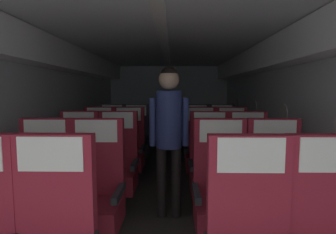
{
  "coord_description": "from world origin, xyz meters",
  "views": [
    {
      "loc": [
        0.13,
        0.23,
        1.4
      ],
      "look_at": [
        0.05,
        4.27,
        1.01
      ],
      "focal_mm": 28.49,
      "sensor_mm": 36.0,
      "label": 1
    }
  ],
  "objects_px": {
    "seat_c_right_aisle": "(248,168)",
    "seat_d_left_aisle": "(128,151)",
    "seat_d_left_window": "(98,151)",
    "seat_e_left_window": "(112,141)",
    "seat_b_right_aisle": "(276,196)",
    "seat_d_right_aisle": "(232,152)",
    "seat_e_right_aisle": "(222,141)",
    "seat_c_right_window": "(210,168)",
    "seat_b_left_window": "(43,195)",
    "seat_c_left_window": "(78,167)",
    "flight_attendant": "(169,125)",
    "seat_b_left_aisle": "(95,196)",
    "seat_e_left_aisle": "(136,141)",
    "seat_b_right_window": "(221,196)",
    "seat_d_right_window": "(201,151)",
    "seat_c_left_aisle": "(117,167)",
    "seat_e_right_window": "(196,141)"
  },
  "relations": [
    {
      "from": "seat_b_left_window",
      "to": "seat_e_right_window",
      "type": "distance_m",
      "value": 3.05
    },
    {
      "from": "seat_c_right_aisle",
      "to": "seat_d_left_aisle",
      "type": "height_order",
      "value": "same"
    },
    {
      "from": "seat_c_right_aisle",
      "to": "seat_e_left_aisle",
      "type": "xyz_separation_m",
      "value": [
        -1.6,
        1.74,
        0.0
      ]
    },
    {
      "from": "seat_c_left_aisle",
      "to": "seat_c_right_aisle",
      "type": "relative_size",
      "value": 1.0
    },
    {
      "from": "seat_b_left_window",
      "to": "seat_b_right_window",
      "type": "relative_size",
      "value": 1.0
    },
    {
      "from": "seat_b_right_aisle",
      "to": "seat_b_right_window",
      "type": "distance_m",
      "value": 0.48
    },
    {
      "from": "seat_d_left_window",
      "to": "seat_b_left_aisle",
      "type": "bearing_deg",
      "value": -75.16
    },
    {
      "from": "seat_e_left_aisle",
      "to": "seat_d_left_aisle",
      "type": "bearing_deg",
      "value": -89.95
    },
    {
      "from": "seat_b_left_aisle",
      "to": "seat_c_left_window",
      "type": "bearing_deg",
      "value": 118.27
    },
    {
      "from": "seat_c_right_aisle",
      "to": "seat_c_left_window",
      "type": "bearing_deg",
      "value": -179.75
    },
    {
      "from": "seat_c_left_window",
      "to": "seat_d_left_window",
      "type": "distance_m",
      "value": 0.88
    },
    {
      "from": "seat_b_right_aisle",
      "to": "seat_e_left_window",
      "type": "height_order",
      "value": "same"
    },
    {
      "from": "seat_c_right_window",
      "to": "seat_e_left_window",
      "type": "bearing_deg",
      "value": 132.1
    },
    {
      "from": "seat_d_left_window",
      "to": "flight_attendant",
      "type": "relative_size",
      "value": 0.69
    },
    {
      "from": "seat_b_right_window",
      "to": "seat_c_left_aisle",
      "type": "height_order",
      "value": "same"
    },
    {
      "from": "seat_b_right_aisle",
      "to": "seat_e_right_window",
      "type": "xyz_separation_m",
      "value": [
        -0.47,
        2.6,
        0.0
      ]
    },
    {
      "from": "seat_c_right_aisle",
      "to": "seat_e_right_window",
      "type": "distance_m",
      "value": 1.8
    },
    {
      "from": "seat_d_left_window",
      "to": "seat_d_left_aisle",
      "type": "bearing_deg",
      "value": 0.92
    },
    {
      "from": "seat_b_right_window",
      "to": "seat_e_right_aisle",
      "type": "bearing_deg",
      "value": 79.47
    },
    {
      "from": "seat_b_left_aisle",
      "to": "seat_c_left_aisle",
      "type": "xyz_separation_m",
      "value": [
        0.01,
        0.89,
        0.0
      ]
    },
    {
      "from": "seat_b_left_window",
      "to": "seat_e_right_aisle",
      "type": "height_order",
      "value": "same"
    },
    {
      "from": "seat_e_right_aisle",
      "to": "seat_c_right_window",
      "type": "bearing_deg",
      "value": -104.94
    },
    {
      "from": "seat_b_right_window",
      "to": "seat_d_left_aisle",
      "type": "distance_m",
      "value": 2.07
    },
    {
      "from": "seat_e_left_aisle",
      "to": "seat_e_right_aisle",
      "type": "height_order",
      "value": "same"
    },
    {
      "from": "seat_d_right_aisle",
      "to": "seat_c_right_aisle",
      "type": "bearing_deg",
      "value": -89.52
    },
    {
      "from": "seat_b_left_window",
      "to": "seat_d_left_window",
      "type": "xyz_separation_m",
      "value": [
        0.01,
        1.74,
        0.0
      ]
    },
    {
      "from": "seat_c_right_aisle",
      "to": "seat_b_right_window",
      "type": "bearing_deg",
      "value": -119.13
    },
    {
      "from": "seat_d_left_window",
      "to": "seat_e_left_window",
      "type": "bearing_deg",
      "value": 90.03
    },
    {
      "from": "seat_b_left_window",
      "to": "seat_d_left_aisle",
      "type": "distance_m",
      "value": 1.81
    },
    {
      "from": "seat_d_right_aisle",
      "to": "seat_b_right_aisle",
      "type": "bearing_deg",
      "value": -89.72
    },
    {
      "from": "seat_e_left_aisle",
      "to": "seat_e_right_window",
      "type": "distance_m",
      "value": 1.12
    },
    {
      "from": "seat_b_right_window",
      "to": "seat_d_left_aisle",
      "type": "bearing_deg",
      "value": 122.67
    },
    {
      "from": "seat_c_left_window",
      "to": "seat_c_right_aisle",
      "type": "distance_m",
      "value": 2.06
    },
    {
      "from": "seat_c_left_window",
      "to": "seat_e_right_aisle",
      "type": "distance_m",
      "value": 2.72
    },
    {
      "from": "seat_b_right_aisle",
      "to": "seat_d_right_aisle",
      "type": "xyz_separation_m",
      "value": [
        -0.01,
        1.72,
        0.0
      ]
    },
    {
      "from": "seat_c_left_window",
      "to": "flight_attendant",
      "type": "relative_size",
      "value": 0.69
    },
    {
      "from": "seat_e_left_window",
      "to": "seat_e_left_aisle",
      "type": "distance_m",
      "value": 0.46
    },
    {
      "from": "seat_e_right_window",
      "to": "seat_e_right_aisle",
      "type": "bearing_deg",
      "value": 2.65
    },
    {
      "from": "seat_c_left_aisle",
      "to": "flight_attendant",
      "type": "xyz_separation_m",
      "value": [
        0.64,
        -0.26,
        0.55
      ]
    },
    {
      "from": "seat_b_left_window",
      "to": "seat_c_left_aisle",
      "type": "distance_m",
      "value": 1.0
    },
    {
      "from": "seat_b_right_aisle",
      "to": "seat_d_right_aisle",
      "type": "relative_size",
      "value": 1.0
    },
    {
      "from": "seat_c_left_window",
      "to": "seat_d_left_window",
      "type": "bearing_deg",
      "value": 89.77
    },
    {
      "from": "seat_e_left_aisle",
      "to": "seat_e_right_aisle",
      "type": "relative_size",
      "value": 1.0
    },
    {
      "from": "seat_b_left_aisle",
      "to": "seat_d_right_window",
      "type": "distance_m",
      "value": 2.08
    },
    {
      "from": "seat_c_left_aisle",
      "to": "seat_d_left_aisle",
      "type": "height_order",
      "value": "same"
    },
    {
      "from": "seat_b_right_aisle",
      "to": "seat_e_left_window",
      "type": "xyz_separation_m",
      "value": [
        -2.06,
        2.61,
        0.0
      ]
    },
    {
      "from": "seat_b_right_aisle",
      "to": "seat_d_left_window",
      "type": "height_order",
      "value": "same"
    },
    {
      "from": "seat_c_right_window",
      "to": "seat_e_left_aisle",
      "type": "relative_size",
      "value": 1.0
    },
    {
      "from": "seat_b_left_aisle",
      "to": "seat_e_left_aisle",
      "type": "xyz_separation_m",
      "value": [
        -0.0,
        2.61,
        0.0
      ]
    },
    {
      "from": "seat_c_left_aisle",
      "to": "seat_d_right_aisle",
      "type": "height_order",
      "value": "same"
    }
  ]
}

